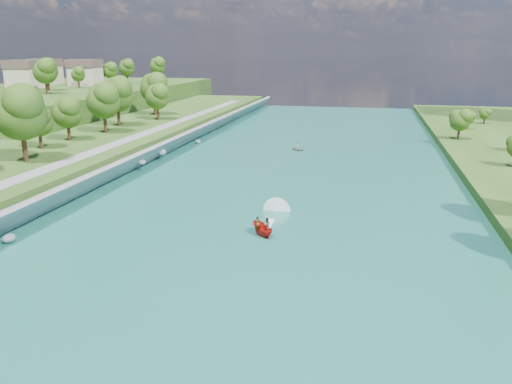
# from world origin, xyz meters

# --- Properties ---
(ground) EXTENTS (260.00, 260.00, 0.00)m
(ground) POSITION_xyz_m (0.00, 0.00, 0.00)
(ground) COLOR #2D5119
(ground) RESTS_ON ground
(river_water) EXTENTS (55.00, 240.00, 0.10)m
(river_water) POSITION_xyz_m (0.00, 20.00, 0.05)
(river_water) COLOR #196151
(river_water) RESTS_ON ground
(ridge_west) EXTENTS (60.00, 120.00, 9.00)m
(ridge_west) POSITION_xyz_m (-82.50, 95.00, 4.50)
(ridge_west) COLOR #2D5119
(ridge_west) RESTS_ON ground
(riprap_bank) EXTENTS (3.76, 236.00, 4.05)m
(riprap_bank) POSITION_xyz_m (-25.83, 19.14, 1.78)
(riprap_bank) COLOR slate
(riprap_bank) RESTS_ON ground
(riverside_path) EXTENTS (3.00, 200.00, 0.10)m
(riverside_path) POSITION_xyz_m (-32.50, 20.00, 3.55)
(riverside_path) COLOR gray
(riverside_path) RESTS_ON berm_west
(ridge_houses) EXTENTS (29.50, 29.50, 8.40)m
(ridge_houses) POSITION_xyz_m (-88.67, 100.00, 13.31)
(ridge_houses) COLOR beige
(ridge_houses) RESTS_ON ridge_west
(trees_ridge) EXTENTS (17.65, 67.87, 10.77)m
(trees_ridge) POSITION_xyz_m (-72.18, 100.18, 14.02)
(trees_ridge) COLOR #2C5015
(trees_ridge) RESTS_ON ridge_west
(motorboat) EXTENTS (3.60, 18.68, 2.21)m
(motorboat) POSITION_xyz_m (1.62, 6.16, 0.70)
(motorboat) COLOR red
(motorboat) RESTS_ON river_water
(raft) EXTENTS (3.83, 3.66, 1.68)m
(raft) POSITION_xyz_m (-1.44, 54.00, 0.48)
(raft) COLOR gray
(raft) RESTS_ON river_water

